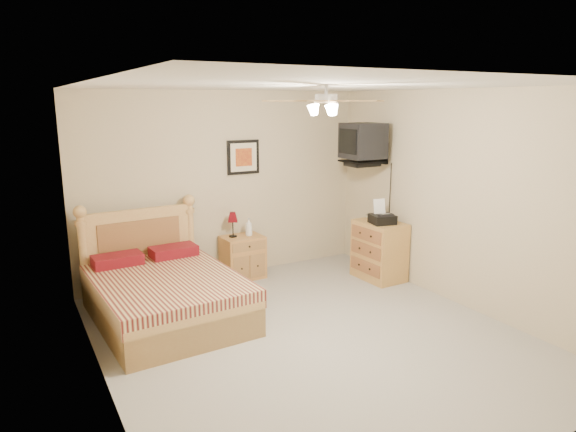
# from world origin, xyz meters

# --- Properties ---
(floor) EXTENTS (4.50, 4.50, 0.00)m
(floor) POSITION_xyz_m (0.00, 0.00, 0.00)
(floor) COLOR gray
(floor) RESTS_ON ground
(ceiling) EXTENTS (4.00, 4.50, 0.04)m
(ceiling) POSITION_xyz_m (0.00, 0.00, 2.50)
(ceiling) COLOR white
(ceiling) RESTS_ON ground
(wall_back) EXTENTS (4.00, 0.04, 2.50)m
(wall_back) POSITION_xyz_m (0.00, 2.25, 1.25)
(wall_back) COLOR #C1B08E
(wall_back) RESTS_ON ground
(wall_front) EXTENTS (4.00, 0.04, 2.50)m
(wall_front) POSITION_xyz_m (0.00, -2.25, 1.25)
(wall_front) COLOR #C1B08E
(wall_front) RESTS_ON ground
(wall_left) EXTENTS (0.04, 4.50, 2.50)m
(wall_left) POSITION_xyz_m (-2.00, 0.00, 1.25)
(wall_left) COLOR #C1B08E
(wall_left) RESTS_ON ground
(wall_right) EXTENTS (0.04, 4.50, 2.50)m
(wall_right) POSITION_xyz_m (2.00, 0.00, 1.25)
(wall_right) COLOR #C1B08E
(wall_right) RESTS_ON ground
(bed) EXTENTS (1.52, 1.94, 1.21)m
(bed) POSITION_xyz_m (-1.17, 1.12, 0.60)
(bed) COLOR tan
(bed) RESTS_ON ground
(nightstand) EXTENTS (0.55, 0.42, 0.58)m
(nightstand) POSITION_xyz_m (0.13, 2.00, 0.29)
(nightstand) COLOR #BB7C3D
(nightstand) RESTS_ON ground
(table_lamp) EXTENTS (0.24, 0.24, 0.34)m
(table_lamp) POSITION_xyz_m (0.02, 2.05, 0.75)
(table_lamp) COLOR #540209
(table_lamp) RESTS_ON nightstand
(lotion_bottle) EXTENTS (0.11, 0.11, 0.24)m
(lotion_bottle) POSITION_xyz_m (0.23, 1.99, 0.70)
(lotion_bottle) COLOR white
(lotion_bottle) RESTS_ON nightstand
(framed_picture) EXTENTS (0.46, 0.04, 0.46)m
(framed_picture) POSITION_xyz_m (0.27, 2.23, 1.62)
(framed_picture) COLOR black
(framed_picture) RESTS_ON wall_back
(dresser) EXTENTS (0.49, 0.68, 0.79)m
(dresser) POSITION_xyz_m (1.73, 1.08, 0.39)
(dresser) COLOR #AE8541
(dresser) RESTS_ON ground
(fax_machine) EXTENTS (0.35, 0.36, 0.31)m
(fax_machine) POSITION_xyz_m (1.69, 1.00, 0.94)
(fax_machine) COLOR black
(fax_machine) RESTS_ON dresser
(magazine_lower) EXTENTS (0.25, 0.30, 0.03)m
(magazine_lower) POSITION_xyz_m (1.73, 1.27, 0.80)
(magazine_lower) COLOR tan
(magazine_lower) RESTS_ON dresser
(magazine_upper) EXTENTS (0.20, 0.27, 0.02)m
(magazine_upper) POSITION_xyz_m (1.74, 1.27, 0.82)
(magazine_upper) COLOR gray
(magazine_upper) RESTS_ON magazine_lower
(wall_tv) EXTENTS (0.56, 0.46, 0.58)m
(wall_tv) POSITION_xyz_m (1.75, 1.34, 1.81)
(wall_tv) COLOR black
(wall_tv) RESTS_ON wall_right
(ceiling_fan) EXTENTS (1.14, 1.14, 0.28)m
(ceiling_fan) POSITION_xyz_m (0.00, -0.20, 2.36)
(ceiling_fan) COLOR silver
(ceiling_fan) RESTS_ON ceiling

